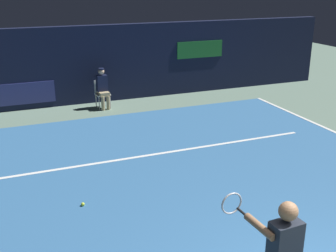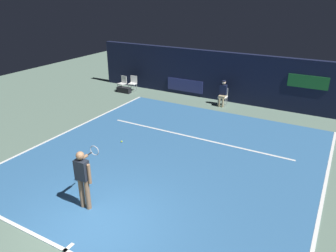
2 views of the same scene
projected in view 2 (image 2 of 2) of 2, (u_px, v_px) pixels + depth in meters
name	position (u px, v px, depth m)	size (l,w,h in m)	color
ground_plane	(173.00, 157.00, 11.52)	(32.45, 32.45, 0.00)	slate
court_surface	(173.00, 157.00, 11.52)	(10.02, 10.47, 0.01)	#336699
line_baseline	(65.00, 250.00, 7.36)	(10.02, 0.10, 0.01)	white
line_sideline_left	(323.00, 196.00, 9.28)	(0.10, 10.47, 0.01)	white
line_sideline_right	(72.00, 129.00, 13.76)	(0.10, 10.47, 0.01)	white
line_service	(194.00, 138.00, 12.99)	(7.82, 0.10, 0.01)	white
line_centre_mark	(69.00, 247.00, 7.44)	(0.10, 0.30, 0.01)	white
back_wall	(238.00, 78.00, 16.67)	(17.02, 0.33, 2.60)	#141933
tennis_player	(83.00, 176.00, 8.47)	(0.66, 0.93, 1.73)	#8C6647
line_judge_on_chair	(223.00, 93.00, 16.40)	(0.47, 0.55, 1.32)	white
courtside_chair_near	(133.00, 82.00, 18.95)	(0.50, 0.47, 0.88)	white
courtside_chair_far	(123.00, 82.00, 18.94)	(0.49, 0.47, 0.88)	white
tennis_ball	(122.00, 141.00, 12.58)	(0.07, 0.07, 0.07)	#CCE033
equipment_bag	(124.00, 90.00, 18.72)	(0.84, 0.32, 0.32)	black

